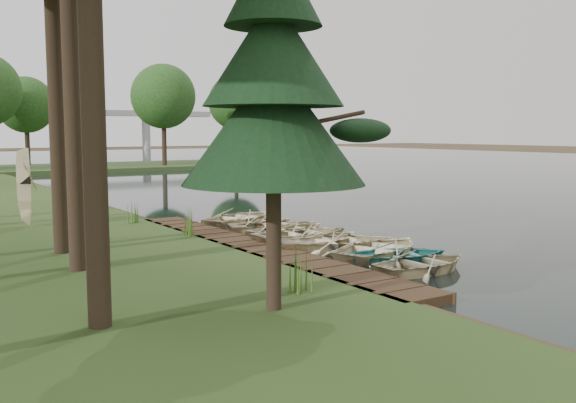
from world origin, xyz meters
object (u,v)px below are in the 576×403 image
rowboat_0 (424,261)px  rowboat_1 (398,253)px  pine_tree (273,85)px  rowboat_2 (381,246)px  boardwalk (253,250)px  stored_rowboat (28,219)px

rowboat_0 → rowboat_1: size_ratio=0.98×
rowboat_0 → pine_tree: 7.76m
rowboat_2 → pine_tree: bearing=102.0°
rowboat_0 → rowboat_2: rowboat_2 is taller
boardwalk → rowboat_2: size_ratio=4.09×
rowboat_1 → rowboat_0: bearing=-172.4°
pine_tree → rowboat_1: bearing=25.2°
rowboat_1 → rowboat_2: 0.86m
rowboat_1 → rowboat_2: size_ratio=0.84×
rowboat_0 → boardwalk: bearing=26.1°
rowboat_2 → rowboat_1: bearing=155.2°
boardwalk → rowboat_1: size_ratio=4.89×
rowboat_2 → pine_tree: (-6.29, -3.77, 4.52)m
rowboat_0 → stored_rowboat: size_ratio=1.04×
rowboat_0 → rowboat_2: bearing=-7.8°
stored_rowboat → pine_tree: (1.90, -15.28, 4.36)m
boardwalk → rowboat_0: 5.78m
boardwalk → stored_rowboat: size_ratio=5.19×
rowboat_1 → rowboat_2: (0.09, 0.86, 0.07)m
rowboat_2 → stored_rowboat: bearing=16.5°
stored_rowboat → rowboat_2: bearing=-140.0°
rowboat_1 → pine_tree: size_ratio=0.42×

